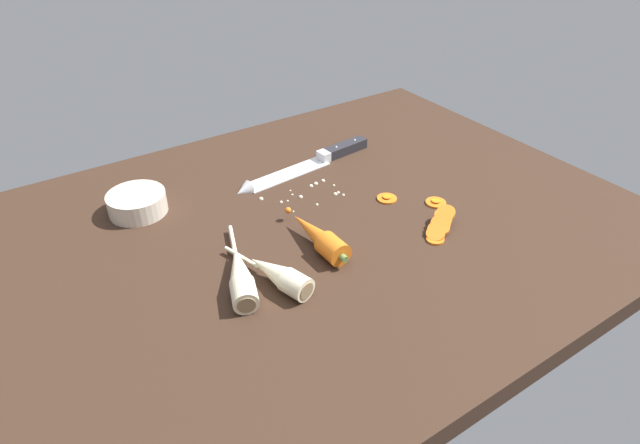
{
  "coord_description": "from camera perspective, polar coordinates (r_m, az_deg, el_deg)",
  "views": [
    {
      "loc": [
        -45.44,
        -69.93,
        56.96
      ],
      "look_at": [
        0.0,
        -2.0,
        1.5
      ],
      "focal_mm": 30.53,
      "sensor_mm": 36.0,
      "label": 1
    }
  ],
  "objects": [
    {
      "name": "carrot_slice_stray_near",
      "position": [
        1.09,
        12.05,
        2.09
      ],
      "size": [
        4.03,
        4.03,
        0.7
      ],
      "color": "orange",
      "rests_on": "ground_plane"
    },
    {
      "name": "ground_plane",
      "position": [
        1.02,
        -0.62,
        -1.1
      ],
      "size": [
        120.0,
        90.0,
        4.0
      ],
      "primitive_type": "cube",
      "color": "#332116"
    },
    {
      "name": "whole_carrot",
      "position": [
        0.94,
        -0.13,
        -1.56
      ],
      "size": [
        4.24,
        18.61,
        4.2
      ],
      "color": "orange",
      "rests_on": "ground_plane"
    },
    {
      "name": "carrot_slice_stray_mid",
      "position": [
        1.09,
        7.03,
        2.54
      ],
      "size": [
        3.97,
        3.97,
        0.7
      ],
      "color": "orange",
      "rests_on": "ground_plane"
    },
    {
      "name": "parsnip_front",
      "position": [
        0.86,
        -4.41,
        -5.51
      ],
      "size": [
        7.27,
        18.48,
        4.0
      ],
      "color": "beige",
      "rests_on": "ground_plane"
    },
    {
      "name": "prep_bowl",
      "position": [
        1.09,
        -18.63,
        1.97
      ],
      "size": [
        11.0,
        11.0,
        4.0
      ],
      "color": "beige",
      "rests_on": "ground_plane"
    },
    {
      "name": "carrot_slice_stack",
      "position": [
        1.01,
        12.49,
        -0.32
      ],
      "size": [
        8.96,
        6.59,
        3.67
      ],
      "color": "orange",
      "rests_on": "ground_plane"
    },
    {
      "name": "parsnip_mid_left",
      "position": [
        0.87,
        -8.36,
        -5.51
      ],
      "size": [
        9.67,
        21.71,
        4.0
      ],
      "color": "beige",
      "rests_on": "ground_plane"
    },
    {
      "name": "chefs_knife",
      "position": [
        1.19,
        -1.77,
        5.9
      ],
      "size": [
        34.86,
        6.69,
        4.18
      ],
      "color": "silver",
      "rests_on": "ground_plane"
    },
    {
      "name": "mince_crumbs",
      "position": [
        1.1,
        -1.16,
        3.32
      ],
      "size": [
        15.81,
        8.69,
        0.89
      ],
      "color": "beige",
      "rests_on": "ground_plane"
    }
  ]
}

